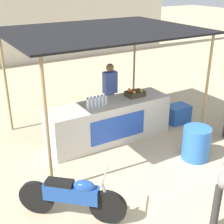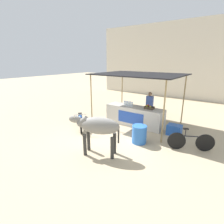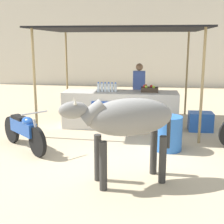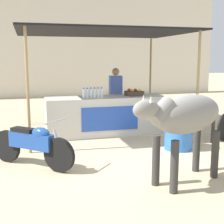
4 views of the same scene
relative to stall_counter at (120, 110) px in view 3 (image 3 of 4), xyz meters
name	(u,v)px [view 3 (image 3 of 4)]	position (x,y,z in m)	size (l,w,h in m)	color
ground_plane	(110,156)	(0.00, -2.20, -0.48)	(60.00, 60.00, 0.00)	tan
building_wall_far	(136,23)	(0.00, 8.30, 2.68)	(16.00, 0.50, 6.32)	beige
stall_counter	(120,110)	(0.00, 0.00, 0.00)	(3.00, 0.82, 0.96)	beige
stall_awning	(122,33)	(0.00, 0.30, 1.99)	(4.20, 3.20, 2.58)	black
water_bottle_row	(107,87)	(-0.35, -0.05, 0.59)	(0.52, 0.07, 0.25)	silver
fruit_crate	(149,89)	(0.75, 0.05, 0.55)	(0.44, 0.32, 0.18)	#3F3326
vendor_behind_counter	(139,92)	(0.46, 0.75, 0.37)	(0.34, 0.22, 1.65)	#383842
cooler_box	(200,122)	(2.08, -0.10, -0.24)	(0.60, 0.44, 0.48)	blue
water_barrel	(168,133)	(1.16, -1.68, -0.12)	(0.59, 0.59, 0.73)	blue
cow	(126,120)	(0.40, -3.33, 0.55)	(1.82, 1.04, 1.44)	gray
motorcycle_parked	(24,130)	(-1.85, -2.00, -0.05)	(1.39, 1.27, 0.90)	black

